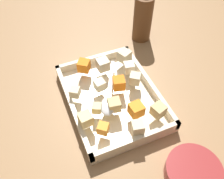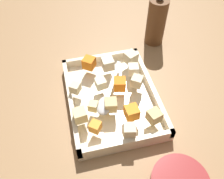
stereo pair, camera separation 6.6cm
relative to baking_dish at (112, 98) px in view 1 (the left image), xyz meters
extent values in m
plane|color=#936D47|center=(0.01, -0.01, -0.01)|extent=(4.00, 4.00, 0.00)
cube|color=beige|center=(0.00, 0.00, 0.00)|extent=(0.32, 0.24, 0.01)
cube|color=beige|center=(0.00, -0.12, 0.02)|extent=(0.32, 0.01, 0.03)
cube|color=beige|center=(0.00, 0.12, 0.02)|extent=(0.32, 0.01, 0.03)
cube|color=beige|center=(-0.15, 0.00, 0.02)|extent=(0.01, 0.24, 0.03)
cube|color=beige|center=(0.15, 0.00, 0.02)|extent=(0.01, 0.24, 0.03)
cube|color=orange|center=(0.11, 0.04, 0.04)|extent=(0.05, 0.05, 0.03)
cube|color=orange|center=(0.01, -0.02, 0.04)|extent=(0.04, 0.04, 0.03)
cube|color=orange|center=(-0.09, -0.03, 0.05)|extent=(0.04, 0.04, 0.03)
cube|color=orange|center=(-0.11, 0.07, 0.04)|extent=(0.04, 0.04, 0.03)
cube|color=tan|center=(-0.05, 0.02, 0.04)|extent=(0.04, 0.04, 0.03)
cube|color=beige|center=(0.10, -0.08, 0.05)|extent=(0.04, 0.04, 0.03)
cube|color=tan|center=(-0.11, -0.08, 0.04)|extent=(0.04, 0.04, 0.03)
cube|color=beige|center=(0.03, 0.10, 0.04)|extent=(0.04, 0.04, 0.03)
cube|color=beige|center=(0.03, 0.03, 0.04)|extent=(0.03, 0.03, 0.03)
cube|color=beige|center=(0.01, -0.07, 0.04)|extent=(0.04, 0.04, 0.03)
cube|color=beige|center=(-0.14, -0.01, 0.04)|extent=(0.03, 0.03, 0.03)
cube|color=#E0CC89|center=(-0.07, 0.10, 0.04)|extent=(0.03, 0.03, 0.03)
cube|color=#E0CC89|center=(-0.04, 0.06, 0.04)|extent=(0.03, 0.03, 0.02)
cube|color=beige|center=(0.09, -0.01, 0.05)|extent=(0.04, 0.04, 0.03)
cube|color=silver|center=(0.06, -0.08, 0.04)|extent=(0.03, 0.03, 0.03)
ellipsoid|color=silver|center=(-0.05, 0.03, 0.04)|extent=(0.07, 0.06, 0.02)
cube|color=silver|center=(0.04, -0.02, 0.03)|extent=(0.13, 0.07, 0.01)
cylinder|color=brown|center=(0.23, -0.21, 0.07)|extent=(0.06, 0.06, 0.16)
cylinder|color=maroon|center=(-0.27, -0.09, 0.01)|extent=(0.13, 0.13, 0.04)
camera|label=1|loc=(-0.39, 0.16, 0.54)|focal=38.76mm
camera|label=2|loc=(-0.41, 0.10, 0.54)|focal=38.76mm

